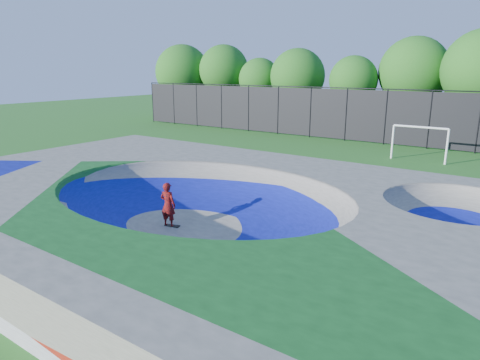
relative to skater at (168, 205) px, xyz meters
The scene contains 7 objects.
ground 1.37m from the skater, 18.41° to the left, with size 120.00×120.00×0.00m, color #22641B.
skate_deck 1.11m from the skater, 18.41° to the left, with size 22.00×14.00×1.50m, color gray.
skater is the anchor object (origin of this frame).
skateboard 0.78m from the skater, ahead, with size 0.78×0.22×0.05m, color black.
soccer_goal 17.23m from the skater, 74.73° to the left, with size 3.22×0.12×2.13m.
fence 21.42m from the skater, 87.17° to the left, with size 48.09×0.09×4.04m.
treeline 26.75m from the skater, 93.67° to the left, with size 51.72×7.43×8.24m.
Camera 1 is at (9.20, -10.59, 5.45)m, focal length 32.00 mm.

